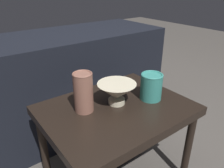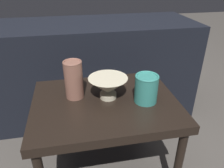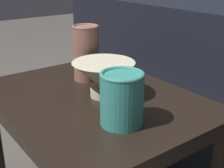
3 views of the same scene
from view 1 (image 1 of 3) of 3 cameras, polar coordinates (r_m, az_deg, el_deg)
table at (r=1.00m, az=1.16°, el=-8.40°), size 0.64×0.49×0.44m
couch_backdrop at (r=1.48m, az=-13.08°, el=0.06°), size 1.38×0.50×0.65m
bowl at (r=0.97m, az=1.23°, el=-2.05°), size 0.17×0.17×0.10m
vase_textured_left at (r=0.91m, az=-7.49°, el=-2.06°), size 0.08×0.08×0.17m
vase_colorful_right at (r=1.03m, az=10.22°, el=-0.53°), size 0.10×0.10×0.13m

